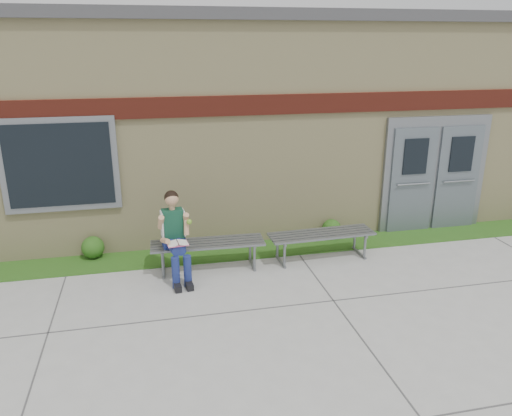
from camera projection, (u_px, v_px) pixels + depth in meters
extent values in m
plane|color=#9E9E99|center=(277.00, 327.00, 6.74)|extent=(80.00, 80.00, 0.00)
cube|color=#194612|center=(241.00, 251.00, 9.14)|extent=(16.00, 0.80, 0.02)
cube|color=beige|center=(213.00, 116.00, 11.66)|extent=(16.00, 6.00, 4.00)
cube|color=#3F3F42|center=(210.00, 20.00, 10.99)|extent=(16.20, 6.20, 0.20)
cube|color=maroon|center=(236.00, 106.00, 8.66)|extent=(16.00, 0.06, 0.35)
cube|color=slate|center=(60.00, 165.00, 8.33)|extent=(1.90, 0.08, 1.60)
cube|color=black|center=(59.00, 165.00, 8.29)|extent=(1.70, 0.04, 1.40)
cube|color=slate|center=(434.00, 174.00, 9.93)|extent=(2.20, 0.08, 2.30)
cube|color=#565F67|center=(412.00, 181.00, 9.81)|extent=(0.92, 0.06, 2.10)
cube|color=#565F67|center=(457.00, 178.00, 10.02)|extent=(0.92, 0.06, 2.10)
cube|color=slate|center=(208.00, 243.00, 8.30)|extent=(1.90, 0.58, 0.04)
cube|color=slate|center=(163.00, 261.00, 8.23)|extent=(0.06, 0.52, 0.43)
cube|color=slate|center=(252.00, 253.00, 8.54)|extent=(0.06, 0.52, 0.43)
cube|color=slate|center=(322.00, 234.00, 8.71)|extent=(1.88, 0.59, 0.04)
cube|color=slate|center=(280.00, 251.00, 8.64)|extent=(0.07, 0.52, 0.42)
cube|color=slate|center=(360.00, 244.00, 8.95)|extent=(0.07, 0.52, 0.42)
cube|color=navy|center=(174.00, 241.00, 8.11)|extent=(0.37, 0.28, 0.16)
cube|color=#103D24|center=(173.00, 223.00, 7.99)|extent=(0.35, 0.24, 0.47)
sphere|color=tan|center=(172.00, 199.00, 7.85)|extent=(0.24, 0.24, 0.22)
sphere|color=black|center=(171.00, 197.00, 7.86)|extent=(0.25, 0.25, 0.23)
cylinder|color=navy|center=(171.00, 247.00, 7.84)|extent=(0.20, 0.45, 0.15)
cylinder|color=navy|center=(182.00, 246.00, 7.89)|extent=(0.20, 0.45, 0.15)
cylinder|color=navy|center=(176.00, 273.00, 7.73)|extent=(0.12, 0.12, 0.51)
cylinder|color=navy|center=(188.00, 271.00, 7.78)|extent=(0.12, 0.12, 0.51)
cube|color=black|center=(177.00, 287.00, 7.73)|extent=(0.13, 0.28, 0.10)
cube|color=black|center=(189.00, 285.00, 7.78)|extent=(0.13, 0.28, 0.10)
cylinder|color=tan|center=(161.00, 222.00, 7.86)|extent=(0.12, 0.24, 0.27)
cylinder|color=tan|center=(186.00, 220.00, 7.97)|extent=(0.12, 0.24, 0.27)
cube|color=white|center=(178.00, 243.00, 7.72)|extent=(0.34, 0.26, 0.02)
cube|color=#D34F7E|center=(178.00, 244.00, 7.72)|extent=(0.34, 0.27, 0.01)
sphere|color=#71A82C|center=(189.00, 222.00, 7.85)|extent=(0.09, 0.09, 0.09)
sphere|color=#194612|center=(93.00, 247.00, 8.78)|extent=(0.39, 0.39, 0.39)
sphere|color=#194612|center=(332.00, 229.00, 9.69)|extent=(0.37, 0.37, 0.37)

